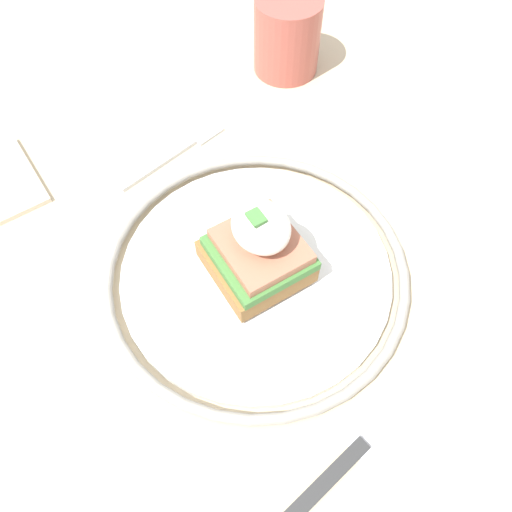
# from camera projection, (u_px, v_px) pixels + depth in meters

# --- Properties ---
(ground_plane) EXTENTS (6.00, 6.00, 0.00)m
(ground_plane) POSITION_uv_depth(u_px,v_px,m) (233.00, 449.00, 1.11)
(ground_plane) COLOR #9E9993
(dining_table) EXTENTS (1.05, 0.91, 0.75)m
(dining_table) POSITION_uv_depth(u_px,v_px,m) (211.00, 335.00, 0.56)
(dining_table) COLOR #C6B28E
(dining_table) RESTS_ON ground_plane
(plate) EXTENTS (0.29, 0.29, 0.02)m
(plate) POSITION_uv_depth(u_px,v_px,m) (256.00, 271.00, 0.47)
(plate) COLOR white
(plate) RESTS_ON dining_table
(sandwich) EXTENTS (0.08, 0.08, 0.08)m
(sandwich) POSITION_uv_depth(u_px,v_px,m) (259.00, 249.00, 0.44)
(sandwich) COLOR olive
(sandwich) RESTS_ON plate
(fork) EXTENTS (0.05, 0.14, 0.00)m
(fork) POSITION_uv_depth(u_px,v_px,m) (177.00, 152.00, 0.56)
(fork) COLOR silver
(fork) RESTS_ON dining_table
(knife) EXTENTS (0.05, 0.20, 0.01)m
(knife) POSITION_uv_depth(u_px,v_px,m) (358.00, 449.00, 0.39)
(knife) COLOR #2D2D2D
(knife) RESTS_ON dining_table
(cup) EXTENTS (0.08, 0.08, 0.09)m
(cup) POSITION_uv_depth(u_px,v_px,m) (287.00, 35.00, 0.60)
(cup) COLOR #AD5147
(cup) RESTS_ON dining_table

